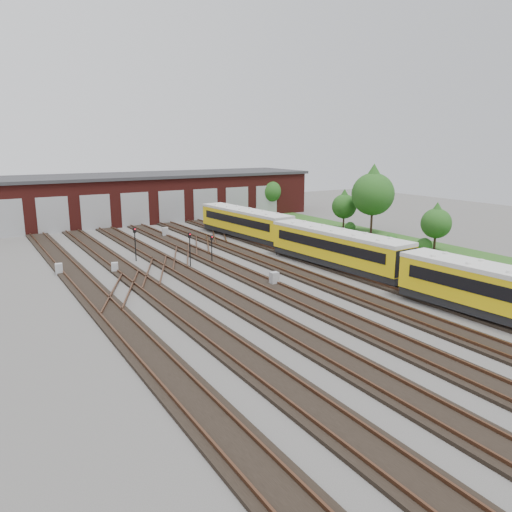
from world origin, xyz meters
TOP-DOWN VIEW (x-y plane):
  - ground at (0.00, 0.00)m, footprint 120.00×120.00m
  - track_network at (-0.17, 0.59)m, footprint 30.40×70.00m
  - maintenance_shed at (-0.01, 39.97)m, footprint 51.00×12.50m
  - grass_verge at (19.00, 10.00)m, footprint 8.00×55.00m
  - metro_train at (6.00, 3.49)m, footprint 3.70×46.79m
  - signal_mast_0 at (-8.01, 15.20)m, footprint 0.28×0.26m
  - signal_mast_1 at (-4.62, 10.53)m, footprint 0.25×0.23m
  - signal_mast_2 at (-2.47, 10.62)m, footprint 0.25×0.24m
  - signal_mast_3 at (4.63, 10.79)m, footprint 0.30×0.28m
  - relay_cabinet_0 at (-15.00, 13.69)m, footprint 0.63×0.54m
  - relay_cabinet_1 at (-10.86, 11.93)m, footprint 0.65×0.60m
  - relay_cabinet_2 at (-1.43, 1.93)m, footprint 0.63×0.53m
  - relay_cabinet_3 at (-1.33, 25.20)m, footprint 0.78×0.70m
  - relay_cabinet_4 at (12.65, 13.02)m, footprint 0.67×0.59m
  - tree_0 at (19.10, 35.00)m, footprint 3.65×3.65m
  - tree_1 at (19.79, 18.60)m, footprint 3.06×3.06m
  - tree_2 at (20.58, 14.51)m, footprint 5.01×5.01m
  - tree_3 at (19.08, 3.93)m, footprint 3.00×3.00m
  - bush_0 at (18.31, 4.53)m, footprint 1.56×1.56m
  - bush_1 at (17.90, 8.62)m, footprint 1.36×1.36m
  - bush_2 at (19.64, 17.15)m, footprint 1.33×1.33m

SIDE VIEW (x-z plane):
  - ground at x=0.00m, z-range 0.00..0.00m
  - grass_verge at x=19.00m, z-range 0.00..0.05m
  - track_network at x=-0.17m, z-range -0.06..0.27m
  - relay_cabinet_1 at x=-10.86m, z-range 0.00..0.89m
  - relay_cabinet_0 at x=-15.00m, z-range 0.00..0.96m
  - relay_cabinet_4 at x=12.65m, z-range 0.00..1.00m
  - relay_cabinet_2 at x=-1.43m, z-range 0.00..1.05m
  - relay_cabinet_3 at x=-1.33m, z-range 0.00..1.09m
  - bush_2 at x=19.64m, z-range 0.00..1.33m
  - bush_1 at x=17.90m, z-range 0.00..1.36m
  - bush_0 at x=18.31m, z-range 0.00..1.56m
  - signal_mast_2 at x=-2.47m, z-range 0.37..2.97m
  - metro_train at x=6.00m, z-range 0.37..3.39m
  - signal_mast_1 at x=-4.62m, z-range 0.42..3.49m
  - signal_mast_0 at x=-8.01m, z-range 0.44..3.59m
  - signal_mast_3 at x=4.63m, z-range 0.46..3.72m
  - tree_3 at x=19.08m, z-range 0.71..5.68m
  - maintenance_shed at x=-0.01m, z-range 0.03..6.38m
  - tree_1 at x=19.79m, z-range 0.72..5.78m
  - tree_0 at x=19.10m, z-range 0.86..6.90m
  - tree_2 at x=20.58m, z-range 1.18..9.48m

